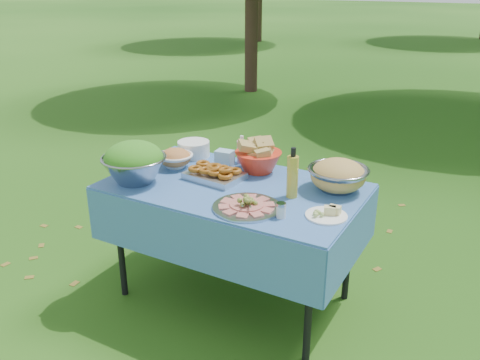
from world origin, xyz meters
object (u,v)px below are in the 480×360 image
object	(u,v)px
plate_stack	(194,149)
bread_bowl	(258,156)
picnic_table	(234,243)
oil_bottle	(293,173)
salad_bowl	(134,162)
pasta_bowl_steel	(338,175)
charcuterie_platter	(247,201)

from	to	relation	value
plate_stack	bread_bowl	xyz separation A→B (m)	(0.51, -0.04, 0.04)
picnic_table	oil_bottle	bearing A→B (deg)	2.35
picnic_table	salad_bowl	world-z (taller)	salad_bowl
picnic_table	pasta_bowl_steel	world-z (taller)	pasta_bowl_steel
salad_bowl	bread_bowl	bearing A→B (deg)	42.58
bread_bowl	pasta_bowl_steel	distance (m)	0.53
bread_bowl	picnic_table	bearing A→B (deg)	-94.08
pasta_bowl_steel	charcuterie_platter	world-z (taller)	pasta_bowl_steel
picnic_table	pasta_bowl_steel	bearing A→B (deg)	22.78
salad_bowl	charcuterie_platter	world-z (taller)	salad_bowl
pasta_bowl_steel	oil_bottle	distance (m)	0.29
salad_bowl	bread_bowl	size ratio (longest dim) A/B	1.29
bread_bowl	pasta_bowl_steel	xyz separation A→B (m)	(0.53, -0.05, -0.01)
picnic_table	salad_bowl	bearing A→B (deg)	-156.41
oil_bottle	pasta_bowl_steel	bearing A→B (deg)	49.08
salad_bowl	charcuterie_platter	bearing A→B (deg)	-0.36
pasta_bowl_steel	charcuterie_platter	size ratio (longest dim) A/B	0.94
charcuterie_platter	salad_bowl	bearing A→B (deg)	179.64
picnic_table	plate_stack	bearing A→B (deg)	147.20
salad_bowl	pasta_bowl_steel	xyz separation A→B (m)	(1.08, 0.46, -0.03)
picnic_table	bread_bowl	distance (m)	0.55
salad_bowl	bread_bowl	xyz separation A→B (m)	(0.55, 0.51, -0.03)
bread_bowl	charcuterie_platter	world-z (taller)	bread_bowl
bread_bowl	charcuterie_platter	distance (m)	0.55
picnic_table	bread_bowl	bearing A→B (deg)	85.92
plate_stack	charcuterie_platter	world-z (taller)	plate_stack
salad_bowl	charcuterie_platter	size ratio (longest dim) A/B	1.04
picnic_table	salad_bowl	size ratio (longest dim) A/B	3.89
pasta_bowl_steel	plate_stack	bearing A→B (deg)	175.35
picnic_table	oil_bottle	distance (m)	0.63
plate_stack	pasta_bowl_steel	world-z (taller)	pasta_bowl_steel
plate_stack	bread_bowl	bearing A→B (deg)	-4.37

